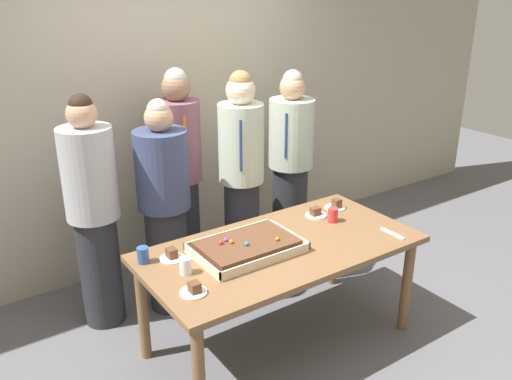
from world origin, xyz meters
TOP-DOWN VIEW (x-y plane):
  - ground_plane at (0.00, 0.00)m, footprint 12.00×12.00m
  - interior_back_panel at (0.00, 1.60)m, footprint 8.00×0.12m
  - party_table at (0.00, 0.00)m, footprint 1.79×0.90m
  - sheet_cake at (-0.23, 0.05)m, footprint 0.65×0.44m
  - plated_slice_near_left at (0.69, 0.25)m, footprint 0.15×0.15m
  - plated_slice_near_right at (0.48, 0.22)m, footprint 0.15×0.15m
  - plated_slice_far_left at (-0.65, 0.23)m, footprint 0.15×0.15m
  - plated_slice_far_right at (-0.72, -0.18)m, footprint 0.15×0.15m
  - drink_cup_nearest at (0.51, 0.08)m, footprint 0.07×0.07m
  - drink_cup_middle at (-0.66, 0.03)m, footprint 0.07×0.07m
  - drink_cup_far_end at (-0.81, 0.29)m, footprint 0.07×0.07m
  - cake_server_utensil at (0.71, -0.29)m, footprint 0.03×0.20m
  - person_serving_front at (0.83, 0.97)m, footprint 0.38×0.38m
  - person_green_shirt_behind at (0.21, 0.79)m, footprint 0.34×0.34m
  - person_striped_tie_right at (-0.41, 0.83)m, footprint 0.37×0.37m
  - person_far_right_suit at (-0.89, 0.93)m, footprint 0.36×0.36m
  - person_left_edge_reaching at (-0.10, 1.18)m, footprint 0.34×0.34m

SIDE VIEW (x-z plane):
  - ground_plane at x=0.00m, z-range 0.00..0.00m
  - party_table at x=0.00m, z-range 0.28..1.02m
  - cake_server_utensil at x=0.71m, z-range 0.74..0.75m
  - plated_slice_far_right at x=-0.72m, z-range 0.73..0.79m
  - plated_slice_near_right at x=0.48m, z-range 0.73..0.79m
  - plated_slice_far_left at x=-0.65m, z-range 0.73..0.79m
  - plated_slice_near_left at x=0.69m, z-range 0.72..0.80m
  - sheet_cake at x=-0.23m, z-range 0.73..0.82m
  - drink_cup_nearest at x=0.51m, z-range 0.74..0.84m
  - drink_cup_middle at x=-0.66m, z-range 0.74..0.84m
  - drink_cup_far_end at x=-0.81m, z-range 0.74..0.84m
  - person_striped_tie_right at x=-0.41m, z-range 0.02..1.60m
  - person_serving_front at x=0.83m, z-range 0.02..1.67m
  - person_far_right_suit at x=-0.89m, z-range 0.02..1.68m
  - person_left_edge_reaching at x=-0.10m, z-range 0.04..1.76m
  - person_green_shirt_behind at x=0.21m, z-range 0.04..1.76m
  - interior_back_panel at x=0.00m, z-range 0.00..3.00m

